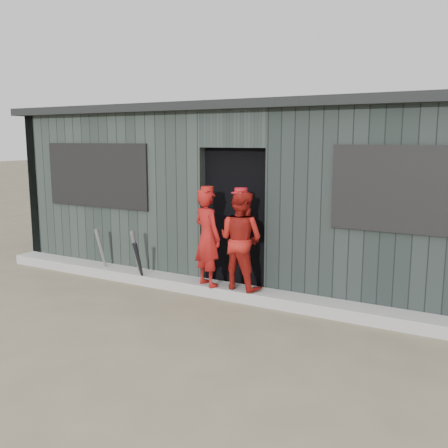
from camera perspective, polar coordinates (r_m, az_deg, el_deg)
The scene contains 9 objects.
ground at distance 5.45m, azimuth -9.53°, elevation -13.24°, with size 80.00×80.00×0.00m, color #695E49.
curb at distance 6.85m, azimuth 0.08°, elevation -7.63°, with size 8.00×0.36×0.15m, color #999894.
bat_left at distance 7.93m, azimuth -13.77°, elevation -3.17°, with size 0.07×0.07×0.78m, color gray.
bat_mid at distance 7.44m, azimuth -9.93°, elevation -3.73°, with size 0.07×0.07×0.81m, color gray.
bat_right at distance 7.30m, azimuth -9.65°, elevation -4.54°, with size 0.07×0.07×0.70m, color black.
player_red_left at distance 6.69m, azimuth -1.90°, elevation -1.54°, with size 0.48×0.32×1.32m, color maroon.
player_red_right at distance 6.56m, azimuth 1.92°, elevation -1.80°, with size 0.64×0.50×1.31m, color maroon.
player_grey_back at distance 7.10m, azimuth 4.10°, elevation -2.54°, with size 0.60×0.39×1.23m, color #A8A8A8.
dugout at distance 8.09m, azimuth 5.91°, elevation 3.77°, with size 8.30×3.30×2.62m.
Camera 1 is at (3.18, -3.89, 2.11)m, focal length 40.00 mm.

